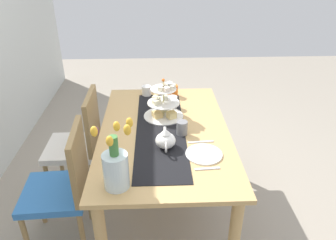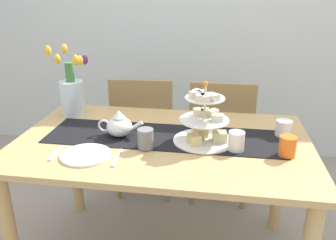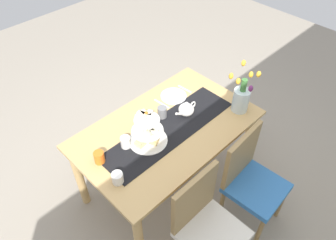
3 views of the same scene
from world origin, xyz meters
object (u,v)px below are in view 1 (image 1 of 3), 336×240
at_px(dinner_plate_left, 204,154).
at_px(knife_left, 201,142).
at_px(tiered_cake_stand, 164,104).
at_px(chair_left, 64,184).
at_px(mug_grey, 182,128).
at_px(teapot, 165,140).
at_px(mug_orange, 173,91).
at_px(fork_left, 207,169).
at_px(cream_jug, 147,91).
at_px(chair_right, 80,141).
at_px(mug_white_text, 172,102).
at_px(dining_table, 165,144).
at_px(tulip_vase, 115,166).

distance_m(dinner_plate_left, knife_left, 0.15).
xyz_separation_m(tiered_cake_stand, knife_left, (-0.38, -0.24, -0.10)).
relative_size(chair_left, mug_grey, 9.58).
relative_size(teapot, mug_orange, 2.51).
height_order(fork_left, mug_grey, mug_grey).
bearing_deg(cream_jug, knife_left, -154.33).
bearing_deg(dinner_plate_left, chair_right, 56.52).
bearing_deg(teapot, mug_grey, -36.12).
height_order(dinner_plate_left, mug_white_text, mug_white_text).
bearing_deg(mug_white_text, knife_left, -163.15).
bearing_deg(mug_white_text, mug_orange, -5.04).
height_order(tiered_cake_stand, dinner_plate_left, tiered_cake_stand).
distance_m(fork_left, knife_left, 0.29).
bearing_deg(cream_jug, mug_orange, -94.11).
height_order(teapot, mug_white_text, teapot).
relative_size(cream_jug, knife_left, 0.50).
height_order(chair_left, chair_right, same).
xyz_separation_m(cream_jug, mug_orange, (-0.02, -0.23, 0.01)).
bearing_deg(tiered_cake_stand, chair_left, 123.92).
xyz_separation_m(chair_right, cream_jug, (0.31, -0.54, 0.30)).
xyz_separation_m(dining_table, cream_jug, (0.60, 0.13, 0.16)).
distance_m(mug_white_text, mug_orange, 0.23).
xyz_separation_m(dining_table, knife_left, (-0.17, -0.24, 0.12)).
relative_size(dinner_plate_left, mug_white_text, 2.42).
bearing_deg(tiered_cake_stand, mug_grey, -156.23).
bearing_deg(dinner_plate_left, knife_left, 0.00).
height_order(teapot, knife_left, teapot).
bearing_deg(dining_table, mug_grey, -117.43).
bearing_deg(chair_right, chair_left, 179.99).
bearing_deg(cream_jug, dining_table, -167.37).
distance_m(teapot, fork_left, 0.34).
bearing_deg(chair_left, mug_orange, -42.81).
bearing_deg(dinner_plate_left, tiered_cake_stand, 24.32).
height_order(dining_table, chair_right, chair_right).
relative_size(tiered_cake_stand, dinner_plate_left, 1.32).
height_order(fork_left, mug_orange, mug_orange).
bearing_deg(tiered_cake_stand, cream_jug, 18.90).
bearing_deg(teapot, knife_left, -76.86).
height_order(chair_right, teapot, chair_right).
bearing_deg(mug_grey, mug_white_text, 5.81).
relative_size(mug_grey, mug_white_text, 1.00).
distance_m(dining_table, chair_left, 0.74).
distance_m(dining_table, mug_grey, 0.21).
distance_m(chair_right, tiered_cake_stand, 0.77).
distance_m(tiered_cake_stand, cream_jug, 0.42).
xyz_separation_m(dining_table, teapot, (-0.22, 0.00, 0.17)).
height_order(chair_right, knife_left, chair_right).
height_order(dining_table, teapot, teapot).
bearing_deg(tulip_vase, mug_orange, -17.50).
bearing_deg(dinner_plate_left, chair_left, 86.06).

